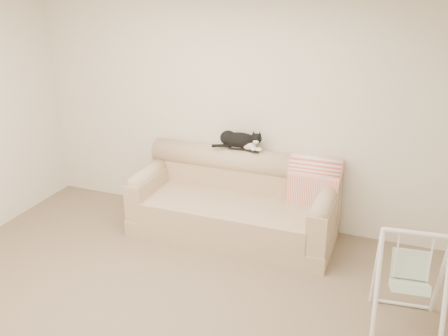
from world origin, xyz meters
name	(u,v)px	position (x,y,z in m)	size (l,w,h in m)	color
ground_plane	(164,317)	(0.00, 0.00, 0.00)	(5.00, 5.00, 0.00)	#6C5E49
room_shell	(155,147)	(0.00, 0.00, 1.53)	(5.04, 4.04, 2.60)	beige
sofa	(235,203)	(0.06, 1.62, 0.35)	(2.20, 0.93, 0.90)	tan
remote_a	(237,148)	(-0.01, 1.84, 0.91)	(0.18, 0.07, 0.03)	black
remote_b	(251,151)	(0.17, 1.83, 0.91)	(0.18, 0.09, 0.02)	black
tuxedo_cat	(240,140)	(0.02, 1.86, 1.00)	(0.56, 0.25, 0.22)	black
throw_blanket	(316,175)	(0.88, 1.84, 0.72)	(0.54, 0.38, 0.58)	#E55440
baby_swing	(410,280)	(1.90, 0.61, 0.44)	(0.60, 0.63, 0.89)	white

